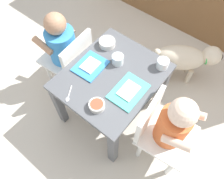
# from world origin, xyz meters

# --- Properties ---
(ground_plane) EXTENTS (7.00, 7.00, 0.00)m
(ground_plane) POSITION_xyz_m (0.00, 0.00, 0.00)
(ground_plane) COLOR beige
(dining_table) EXTENTS (0.49, 0.58, 0.42)m
(dining_table) POSITION_xyz_m (0.00, 0.00, 0.35)
(dining_table) COLOR #515459
(dining_table) RESTS_ON ground
(seated_child_left) EXTENTS (0.30, 0.30, 0.61)m
(seated_child_left) POSITION_xyz_m (-0.40, 0.01, 0.38)
(seated_child_left) COLOR white
(seated_child_left) RESTS_ON ground
(seated_child_right) EXTENTS (0.31, 0.31, 0.62)m
(seated_child_right) POSITION_xyz_m (0.40, -0.03, 0.38)
(seated_child_right) COLOR white
(seated_child_right) RESTS_ON ground
(dog) EXTENTS (0.43, 0.34, 0.32)m
(dog) POSITION_xyz_m (0.21, 0.56, 0.22)
(dog) COLOR beige
(dog) RESTS_ON ground
(food_tray_left) EXTENTS (0.16, 0.19, 0.02)m
(food_tray_left) POSITION_xyz_m (-0.13, -0.03, 0.43)
(food_tray_left) COLOR #388CD8
(food_tray_left) RESTS_ON dining_table
(food_tray_right) EXTENTS (0.15, 0.21, 0.02)m
(food_tray_right) POSITION_xyz_m (0.13, -0.03, 0.43)
(food_tray_right) COLOR #4CC6BC
(food_tray_right) RESTS_ON dining_table
(water_cup_left) EXTENTS (0.07, 0.07, 0.06)m
(water_cup_left) POSITION_xyz_m (-0.03, 0.09, 0.45)
(water_cup_left) COLOR white
(water_cup_left) RESTS_ON dining_table
(water_cup_right) EXTENTS (0.07, 0.07, 0.06)m
(water_cup_right) POSITION_xyz_m (0.18, 0.22, 0.45)
(water_cup_right) COLOR white
(water_cup_right) RESTS_ON dining_table
(cereal_bowl_left_side) EXTENTS (0.08, 0.08, 0.03)m
(cereal_bowl_left_side) POSITION_xyz_m (0.06, -0.20, 0.44)
(cereal_bowl_left_side) COLOR silver
(cereal_bowl_left_side) RESTS_ON dining_table
(veggie_bowl_far) EXTENTS (0.10, 0.10, 0.04)m
(veggie_bowl_far) POSITION_xyz_m (-0.16, 0.16, 0.44)
(veggie_bowl_far) COLOR silver
(veggie_bowl_far) RESTS_ON dining_table
(spoon_by_left_tray) EXTENTS (0.06, 0.09, 0.01)m
(spoon_by_left_tray) POSITION_xyz_m (-0.09, -0.24, 0.43)
(spoon_by_left_tray) COLOR silver
(spoon_by_left_tray) RESTS_ON dining_table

